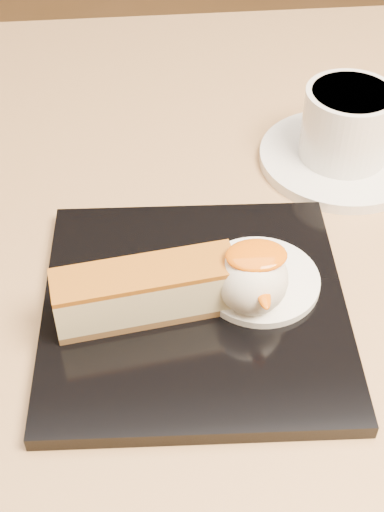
{
  "coord_description": "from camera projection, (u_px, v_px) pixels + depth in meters",
  "views": [
    {
      "loc": [
        -0.08,
        -0.44,
        1.12
      ],
      "look_at": [
        -0.04,
        -0.07,
        0.76
      ],
      "focal_mm": 50.0,
      "sensor_mm": 36.0,
      "label": 1
    }
  ],
  "objects": [
    {
      "name": "ice_cream_scoop",
      "position": [
        252.0,
        279.0,
        0.5
      ],
      "size": [
        0.05,
        0.05,
        0.05
      ],
      "primitive_type": "sphere",
      "color": "white",
      "rests_on": "cream_smear"
    },
    {
      "name": "coffee_cup",
      "position": [
        349.0,
        122.0,
        0.63
      ],
      "size": [
        0.11,
        0.08,
        0.06
      ],
      "rotation": [
        0.0,
        0.0,
        0.13
      ],
      "color": "white",
      "rests_on": "saucer"
    },
    {
      "name": "dessert_plate",
      "position": [
        195.0,
        308.0,
        0.52
      ],
      "size": [
        0.23,
        0.23,
        0.01
      ],
      "primitive_type": "cube",
      "rotation": [
        0.0,
        0.0,
        -0.05
      ],
      "color": "black",
      "rests_on": "table"
    },
    {
      "name": "saucer",
      "position": [
        341.0,
        158.0,
        0.66
      ],
      "size": [
        0.15,
        0.15,
        0.01
      ],
      "primitive_type": "cylinder",
      "color": "white",
      "rests_on": "table"
    },
    {
      "name": "mint_sprig",
      "position": [
        216.0,
        257.0,
        0.54
      ],
      "size": [
        0.03,
        0.02,
        0.0
      ],
      "color": "green",
      "rests_on": "cream_smear"
    },
    {
      "name": "cheesecake",
      "position": [
        146.0,
        291.0,
        0.5
      ],
      "size": [
        0.13,
        0.05,
        0.04
      ],
      "rotation": [
        0.0,
        0.0,
        0.14
      ],
      "color": "brown",
      "rests_on": "dessert_plate"
    },
    {
      "name": "mango_sauce",
      "position": [
        256.0,
        255.0,
        0.49
      ],
      "size": [
        0.04,
        0.03,
        0.01
      ],
      "primitive_type": "ellipsoid",
      "color": "#DF6007",
      "rests_on": "ice_cream_scoop"
    },
    {
      "name": "table",
      "position": [
        230.0,
        345.0,
        0.7
      ],
      "size": [
        0.8,
        0.8,
        0.72
      ],
      "color": "black",
      "rests_on": "ground"
    },
    {
      "name": "cream_smear",
      "position": [
        259.0,
        280.0,
        0.53
      ],
      "size": [
        0.09,
        0.09,
        0.01
      ],
      "primitive_type": "cylinder",
      "color": "white",
      "rests_on": "dessert_plate"
    }
  ]
}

